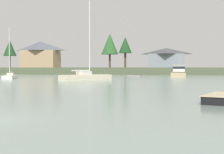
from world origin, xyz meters
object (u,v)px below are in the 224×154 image
(sailboat_white, at_px, (10,78))
(dinghy_black, at_px, (223,100))
(dinghy_grey, at_px, (134,76))
(sailboat_cream, at_px, (86,78))
(cruiser_sand, at_px, (179,74))

(sailboat_white, xyz_separation_m, dinghy_black, (31.85, -35.51, -0.04))
(dinghy_grey, xyz_separation_m, dinghy_black, (12.43, -57.64, 0.05))
(dinghy_grey, relative_size, sailboat_cream, 0.24)
(dinghy_grey, distance_m, sailboat_cream, 26.86)
(dinghy_grey, height_order, dinghy_black, dinghy_black)
(sailboat_cream, bearing_deg, cruiser_sand, 56.37)
(cruiser_sand, height_order, sailboat_white, sailboat_white)
(dinghy_black, bearing_deg, sailboat_white, 131.89)
(dinghy_grey, bearing_deg, sailboat_cream, -99.15)
(cruiser_sand, distance_m, sailboat_white, 34.22)
(dinghy_grey, xyz_separation_m, sailboat_cream, (-4.27, -26.52, 0.15))
(dinghy_black, xyz_separation_m, sailboat_cream, (-16.70, 31.12, 0.10))
(dinghy_grey, relative_size, sailboat_white, 0.34)
(cruiser_sand, height_order, dinghy_grey, cruiser_sand)
(dinghy_black, bearing_deg, sailboat_cream, 118.22)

